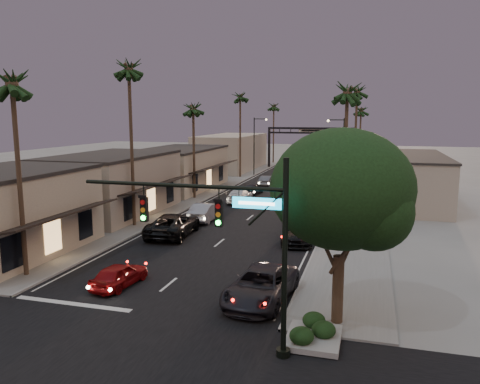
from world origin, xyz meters
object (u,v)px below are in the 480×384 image
Objects in this scene: palm_ra at (348,87)px; oncoming_silver at (206,212)px; oncoming_pickup at (173,225)px; streetlight_left at (256,141)px; traffic_signal at (236,227)px; curbside_near at (261,285)px; palm_far at (274,104)px; palm_la at (11,76)px; palm_rb at (357,88)px; streetlight_right at (341,149)px; palm_lc at (193,105)px; arch at (310,137)px; palm_rc at (361,108)px; palm_ld at (240,94)px; corner_tree at (343,194)px; oncoming_red at (119,275)px; palm_lb at (129,64)px; curbside_black at (298,231)px.

oncoming_silver is at bearing 171.86° from palm_ra.
streetlight_left is at bearing -90.09° from oncoming_pickup.
traffic_signal is 1.44× the size of curbside_near.
streetlight_left is at bearing -86.05° from palm_far.
palm_rb reaches higher than palm_la.
streetlight_right is 18.66m from palm_lc.
streetlight_left reaches higher than arch.
palm_lc is at bearing -149.89° from streetlight_right.
palm_ra is at bearing -90.00° from palm_rc.
arch is (-5.69, 66.00, 0.45)m from traffic_signal.
streetlight_left is 32.75m from oncoming_silver.
palm_ld is at bearing -90.75° from palm_far.
corner_tree is 37.64m from streetlight_right.
corner_tree is 23.03m from oncoming_silver.
oncoming_red is at bearing 0.25° from palm_la.
palm_ra is 2.08× the size of oncoming_pickup.
palm_ld reaches higher than oncoming_red.
palm_ld is at bearing -87.01° from oncoming_pickup.
palm_rc is (17.20, 9.00, -1.95)m from palm_ld.
corner_tree is 0.67× the size of palm_far.
palm_ra is 2.23× the size of curbside_near.
palm_la is 27.02m from palm_lc.
palm_rc is (15.52, 6.00, 5.14)m from streetlight_left.
oncoming_red is at bearing -126.54° from palm_ra.
palm_lb is at bearing 90.00° from palm_la.
palm_lc is at bearing -155.06° from palm_rb.
palm_ld reaches higher than palm_far.
streetlight_left is at bearing -83.91° from oncoming_silver.
palm_la and palm_far have the same top height.
palm_lb is 14.06m from oncoming_silver.
palm_rb is at bearing -30.76° from streetlight_right.
palm_lc reaches higher than oncoming_silver.
curbside_black is (14.10, -1.01, -12.58)m from palm_lb.
palm_ra is at bearing 171.96° from oncoming_silver.
palm_lb reaches higher than streetlight_left.
palm_lb is at bearing 141.17° from corner_tree.
palm_lc reaches higher than oncoming_pickup.
oncoming_red is (-11.10, -54.97, -9.81)m from palm_rc.
streetlight_right is at bearing 88.28° from traffic_signal.
traffic_signal is at bearing -96.03° from curbside_black.
palm_rc reaches higher than arch.
palm_la is at bearing 63.83° from oncoming_pickup.
streetlight_left is 22.07m from palm_rb.
traffic_signal is 0.97× the size of corner_tree.
palm_lc is 29.34m from oncoming_red.
palm_far is at bearing 140.36° from palm_rc.
oncoming_red is (6.10, 0.03, -10.78)m from palm_la.
oncoming_pickup is (-4.15, -49.93, -4.65)m from arch.
palm_la is (-18.08, 1.55, 5.46)m from corner_tree.
palm_lb is (-8.60, -48.00, 7.85)m from arch.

